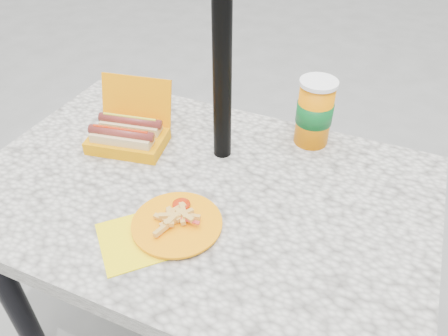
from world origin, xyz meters
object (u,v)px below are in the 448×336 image
at_px(umbrella_pole, 222,36).
at_px(hotdog_box, 128,134).
at_px(soda_cup, 315,112).
at_px(fries_plate, 174,224).

height_order(umbrella_pole, hotdog_box, umbrella_pole).
bearing_deg(soda_cup, umbrella_pole, -143.68).
relative_size(umbrella_pole, hotdog_box, 8.95).
xyz_separation_m(umbrella_pole, fries_plate, (0.01, -0.31, -0.34)).
bearing_deg(umbrella_pole, fries_plate, -87.49).
relative_size(fries_plate, soda_cup, 1.49).
bearing_deg(soda_cup, hotdog_box, -154.34).
height_order(hotdog_box, soda_cup, soda_cup).
bearing_deg(hotdog_box, fries_plate, -50.81).
bearing_deg(hotdog_box, soda_cup, 15.40).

